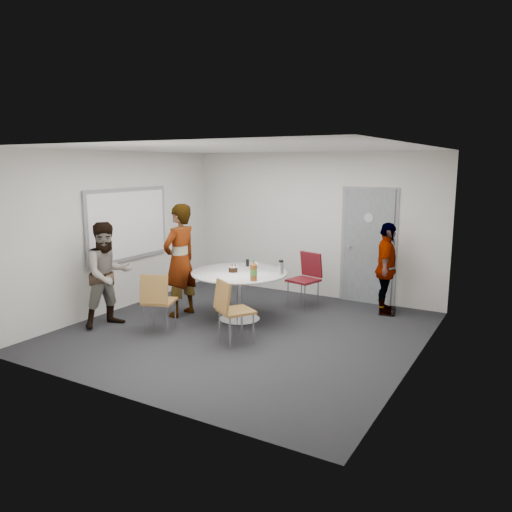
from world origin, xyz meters
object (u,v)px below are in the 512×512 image
Objects in this scene: door at (368,247)px; person_main at (180,260)px; person_left at (108,275)px; person_right at (386,269)px; table at (241,279)px; chair_near_right at (230,305)px; chair_far at (307,274)px; chair_near_left at (157,297)px; whiteboard at (128,224)px.

door reaches higher than person_main.
person_main reaches higher than person_left.
person_main is 3.41m from person_right.
table is at bearing -124.72° from door.
door is 1.14× the size of person_main.
person_left reaches higher than table.
person_main is (-1.01, -0.25, 0.24)m from table.
person_left is at bearing -141.75° from chair_near_right.
door is at bearing 29.54° from person_right.
person_left is (-2.08, -0.23, 0.25)m from chair_near_right.
door is at bearing 55.28° from table.
person_main is (-1.60, -1.49, 0.34)m from chair_far.
chair_near_right is at bearing -12.83° from chair_near_left.
person_right is at bearing -47.65° from door.
whiteboard is 1.25m from person_main.
table reaches higher than chair_far.
door is 1.39× the size of table.
door is 1.12× the size of whiteboard.
table is 1.37m from chair_near_left.
chair_far is 0.62× the size of person_right.
whiteboard is at bearing 100.59° from person_right.
person_main is (-2.43, -2.30, -0.10)m from door.
chair_near_left is at bearing -122.41° from table.
chair_near_right is 0.50× the size of person_main.
person_main is (-0.28, 0.90, 0.37)m from chair_near_left.
table is 1.67× the size of chair_near_left.
door is 2.31× the size of chair_near_right.
person_right reaches higher than chair_near_left.
chair_near_right is 0.57× the size of person_left.
table is 0.94× the size of person_left.
chair_near_left is (1.41, -0.92, -0.89)m from whiteboard.
person_main is (-1.45, 0.75, 0.37)m from chair_near_right.
door is 4.25m from whiteboard.
person_right is (2.91, 1.77, -0.16)m from person_main.
person_left is at bearing -142.89° from table.
whiteboard is 2.84m from chair_near_right.
whiteboard is 3.22m from chair_far.
table is 0.82× the size of person_main.
person_left is (-3.05, -3.28, -0.22)m from door.
table is at bearing 145.84° from chair_near_right.
whiteboard is 2.07× the size of chair_near_right.
person_left reaches higher than person_right.
person_left is at bearing -132.90° from door.
door is 3.89m from chair_near_left.
person_left is 4.48m from person_right.
whiteboard is at bearing -147.34° from door.
door is at bearing -121.79° from chair_far.
door is at bearing 35.94° from chair_near_left.
whiteboard reaches higher than person_left.
chair_near_left is 0.59× the size of person_right.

